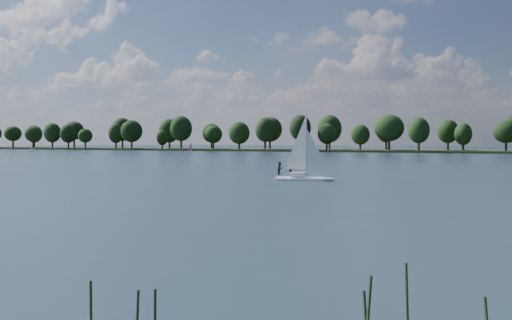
{
  "coord_description": "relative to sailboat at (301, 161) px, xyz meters",
  "views": [
    {
      "loc": [
        17.74,
        -19.09,
        4.63
      ],
      "look_at": [
        -7.56,
        36.07,
        2.5
      ],
      "focal_mm": 40.0,
      "sensor_mm": 36.0,
      "label": 1
    }
  ],
  "objects": [
    {
      "name": "far_shore",
      "position": [
        4.72,
        169.85,
        -2.22
      ],
      "size": [
        660.0,
        40.0,
        1.5
      ],
      "primitive_type": "cube",
      "color": "black",
      "rests_on": "ground"
    },
    {
      "name": "sailboat",
      "position": [
        0.0,
        0.0,
        0.0
      ],
      "size": [
        6.23,
        2.62,
        7.95
      ],
      "rotation": [
        0.0,
        0.0,
        0.16
      ],
      "color": "white",
      "rests_on": "ground"
    },
    {
      "name": "dinghy_pink",
      "position": [
        -96.01,
        135.11,
        -1.21
      ],
      "size": [
        2.87,
        1.83,
        4.27
      ],
      "rotation": [
        0.0,
        0.0,
        0.32
      ],
      "color": "silver",
      "rests_on": "ground"
    },
    {
      "name": "pontoon",
      "position": [
        -193.94,
        147.91,
        -2.22
      ],
      "size": [
        4.37,
        2.94,
        0.5
      ],
      "primitive_type": "cube",
      "rotation": [
        0.0,
        0.0,
        -0.25
      ],
      "color": "slate",
      "rests_on": "ground"
    },
    {
      "name": "treeline",
      "position": [
        1.91,
        166.12,
        5.75
      ],
      "size": [
        562.16,
        73.62,
        18.02
      ],
      "color": "black",
      "rests_on": "ground"
    },
    {
      "name": "ground",
      "position": [
        4.72,
        57.85,
        -2.22
      ],
      "size": [
        700.0,
        700.0,
        0.0
      ],
      "primitive_type": "plane",
      "color": "#233342",
      "rests_on": "ground"
    }
  ]
}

